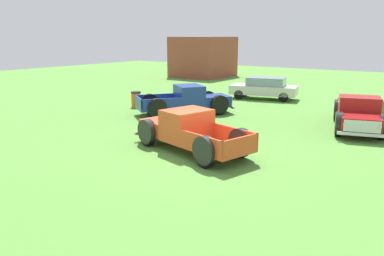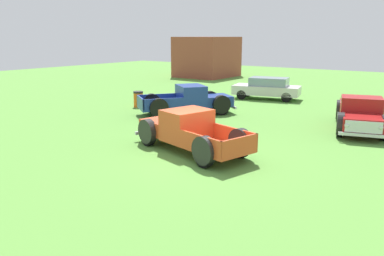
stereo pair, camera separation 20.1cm
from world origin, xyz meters
TOP-DOWN VIEW (x-y plane):
  - ground_plane at (0.00, 0.00)m, footprint 80.00×80.00m
  - pickup_truck_foreground at (-1.07, 0.56)m, footprint 5.33×3.06m
  - pickup_truck_behind_left at (3.55, 7.46)m, footprint 3.20×5.42m
  - pickup_truck_behind_right at (-4.97, 6.33)m, footprint 4.53×5.26m
  - sedan_distant_a at (-3.85, 13.46)m, footprint 4.72×2.76m
  - trash_can at (-8.87, 6.15)m, footprint 0.59×0.59m
  - brick_pavilion at (-15.65, 23.73)m, footprint 5.11×5.75m

SIDE VIEW (x-z plane):
  - ground_plane at x=0.00m, z-range 0.00..0.00m
  - trash_can at x=-8.87m, z-range 0.00..0.95m
  - pickup_truck_foreground at x=-1.07m, z-range -0.04..1.51m
  - pickup_truck_behind_left at x=3.55m, z-range -0.04..1.53m
  - pickup_truck_behind_right at x=-4.97m, z-range -0.04..1.55m
  - sedan_distant_a at x=-3.85m, z-range 0.04..1.51m
  - brick_pavilion at x=-15.65m, z-range 0.00..4.12m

